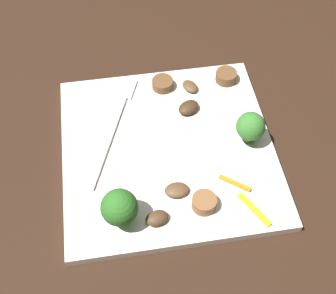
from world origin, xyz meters
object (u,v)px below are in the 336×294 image
object	(u,v)px
plate	(168,150)
mushroom_1	(190,86)
mushroom_2	(176,190)
pepper_strip_0	(235,183)
sausage_slice_1	(226,76)
sausage_slice_0	(204,203)
broccoli_floret_1	(119,208)
mushroom_0	(157,218)
pepper_strip_1	(254,209)
broccoli_floret_0	(251,127)
fork	(116,121)
sausage_slice_2	(163,84)
mushroom_3	(189,107)

from	to	relation	value
plate	mushroom_1	xyz separation A→B (m)	(0.09, -0.04, 0.01)
mushroom_2	pepper_strip_0	world-z (taller)	mushroom_2
mushroom_1	pepper_strip_0	distance (m)	0.16
mushroom_1	mushroom_2	xyz separation A→B (m)	(-0.16, 0.05, 0.00)
plate	sausage_slice_1	xyz separation A→B (m)	(0.10, -0.10, 0.01)
mushroom_1	plate	bearing A→B (deg)	154.08
sausage_slice_0	pepper_strip_0	xyz separation A→B (m)	(0.02, -0.04, -0.01)
sausage_slice_1	mushroom_2	world-z (taller)	sausage_slice_1
broccoli_floret_1	mushroom_0	size ratio (longest dim) A/B	1.95
sausage_slice_1	pepper_strip_1	size ratio (longest dim) A/B	0.58
broccoli_floret_0	mushroom_2	world-z (taller)	broccoli_floret_0
sausage_slice_1	pepper_strip_1	bearing A→B (deg)	175.89
mushroom_2	pepper_strip_1	xyz separation A→B (m)	(-0.04, -0.08, -0.00)
sausage_slice_1	pepper_strip_0	size ratio (longest dim) A/B	0.73
fork	broccoli_floret_1	bearing A→B (deg)	-161.46
mushroom_2	pepper_strip_1	world-z (taller)	mushroom_2
broccoli_floret_1	sausage_slice_2	world-z (taller)	broccoli_floret_1
mushroom_2	pepper_strip_0	distance (m)	0.07
fork	sausage_slice_0	xyz separation A→B (m)	(-0.14, -0.09, 0.01)
plate	broccoli_floret_0	distance (m)	0.11
mushroom_0	sausage_slice_0	bearing A→B (deg)	-79.87
plate	broccoli_floret_0	xyz separation A→B (m)	(-0.01, -0.10, 0.03)
broccoli_floret_1	sausage_slice_0	world-z (taller)	broccoli_floret_1
broccoli_floret_1	mushroom_1	world-z (taller)	broccoli_floret_1
sausage_slice_0	mushroom_1	distance (m)	0.18
sausage_slice_2	fork	bearing A→B (deg)	127.26
sausage_slice_0	sausage_slice_1	distance (m)	0.20
pepper_strip_0	sausage_slice_1	bearing A→B (deg)	-9.65
sausage_slice_1	mushroom_0	xyz separation A→B (m)	(-0.20, 0.12, -0.00)
mushroom_3	pepper_strip_0	size ratio (longest dim) A/B	0.74
broccoli_floret_1	sausage_slice_0	distance (m)	0.10
mushroom_2	sausage_slice_1	bearing A→B (deg)	-30.59
broccoli_floret_0	sausage_slice_2	size ratio (longest dim) A/B	1.60
sausage_slice_1	sausage_slice_2	bearing A→B (deg)	89.61
mushroom_3	pepper_strip_1	size ratio (longest dim) A/B	0.59
mushroom_2	mushroom_3	xyz separation A→B (m)	(0.12, -0.04, 0.00)
sausage_slice_1	mushroom_1	distance (m)	0.05
mushroom_0	fork	bearing A→B (deg)	12.47
mushroom_1	pepper_strip_1	xyz separation A→B (m)	(-0.19, -0.04, -0.00)
mushroom_1	pepper_strip_0	xyz separation A→B (m)	(-0.16, -0.02, -0.00)
fork	broccoli_floret_0	world-z (taller)	broccoli_floret_0
mushroom_0	plate	bearing A→B (deg)	-15.86
broccoli_floret_0	mushroom_2	bearing A→B (deg)	120.69
broccoli_floret_0	sausage_slice_2	distance (m)	0.14
sausage_slice_2	mushroom_1	world-z (taller)	sausage_slice_2
plate	sausage_slice_2	xyz separation A→B (m)	(0.10, -0.01, 0.01)
broccoli_floret_1	pepper_strip_0	size ratio (longest dim) A/B	1.28
sausage_slice_2	mushroom_1	size ratio (longest dim) A/B	1.14
sausage_slice_1	mushroom_3	bearing A→B (deg)	127.16
fork	sausage_slice_2	size ratio (longest dim) A/B	6.00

